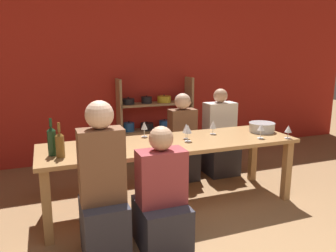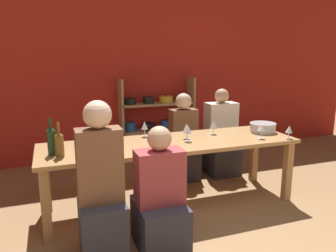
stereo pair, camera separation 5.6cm
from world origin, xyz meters
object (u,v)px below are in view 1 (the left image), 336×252
wine_glass_red_b (111,139)px  person_far_a (219,143)px  dining_table (171,149)px  person_near_a (161,205)px  person_near_b (103,201)px  wine_glass_white_c (188,129)px  wine_bottle_dark (60,144)px  wine_glass_white_a (213,125)px  wine_bottle_green (52,141)px  wine_glass_red_a (155,136)px  mixing_bowl (262,127)px  shelf_unit (155,126)px  wine_glass_red_c (261,128)px  wine_glass_red_e (80,140)px  wine_glass_empty_a (186,128)px  wine_glass_red_d (288,129)px  person_far_b (182,147)px  wine_glass_white_b (144,126)px

wine_glass_red_b → person_far_a: 1.92m
dining_table → person_near_a: size_ratio=2.55×
person_far_a → person_near_b: person_near_b is taller
wine_glass_white_c → wine_bottle_dark: bearing=-175.4°
wine_glass_white_a → wine_bottle_green: bearing=-173.3°
dining_table → wine_bottle_dark: wine_bottle_dark is taller
wine_glass_white_a → wine_glass_white_c: 0.46m
wine_bottle_green → wine_glass_red_a: wine_bottle_green is taller
mixing_bowl → wine_bottle_dark: size_ratio=0.97×
wine_glass_white_a → wine_glass_white_c: bearing=-154.4°
shelf_unit → wine_glass_white_c: shelf_unit is taller
shelf_unit → wine_glass_white_c: size_ratio=7.07×
wine_glass_white_a → wine_glass_red_c: bearing=-42.6°
wine_glass_red_c → person_far_a: 1.06m
shelf_unit → person_near_b: bearing=-117.2°
wine_glass_white_c → person_near_a: 0.98m
wine_glass_white_a → wine_glass_red_e: 1.55m
wine_glass_white_a → person_far_a: size_ratio=0.14×
wine_bottle_dark → wine_glass_red_c: wine_bottle_dark is taller
wine_glass_red_c → wine_glass_white_c: size_ratio=0.90×
wine_bottle_dark → wine_glass_empty_a: 1.35m
dining_table → person_near_b: bearing=-141.1°
person_far_a → wine_bottle_green: bearing=20.3°
mixing_bowl → wine_glass_white_a: size_ratio=1.92×
person_far_a → wine_glass_red_b: bearing=26.7°
shelf_unit → wine_glass_red_e: shelf_unit is taller
person_near_b → shelf_unit: bearing=62.8°
shelf_unit → wine_glass_white_a: bearing=-84.0°
mixing_bowl → wine_glass_red_c: 0.34m
wine_glass_white_c → shelf_unit: bearing=82.5°
mixing_bowl → wine_glass_red_e: 2.14m
wine_glass_red_e → wine_glass_white_c: bearing=2.4°
wine_glass_red_a → wine_glass_red_e: 0.71m
shelf_unit → wine_glass_red_c: shelf_unit is taller
wine_glass_red_d → wine_glass_white_c: bearing=165.8°
person_far_b → wine_glass_empty_a: bearing=69.9°
person_far_b → mixing_bowl: bearing=137.0°
wine_glass_white_b → wine_glass_empty_a: 0.48m
person_far_b → wine_glass_red_b: bearing=36.5°
mixing_bowl → person_near_b: 2.19m
shelf_unit → wine_glass_red_c: bearing=-74.1°
person_far_a → wine_glass_white_a: bearing=54.3°
shelf_unit → person_near_a: bearing=-107.4°
wine_glass_white_c → wine_glass_red_b: bearing=-177.5°
mixing_bowl → person_far_a: (-0.17, 0.71, -0.36)m
dining_table → wine_glass_red_a: 0.39m
mixing_bowl → person_far_b: person_far_b is taller
person_near_b → person_near_a: bearing=-2.4°
person_near_a → person_far_b: bearing=60.5°
wine_glass_white_a → wine_glass_red_c: size_ratio=0.99×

